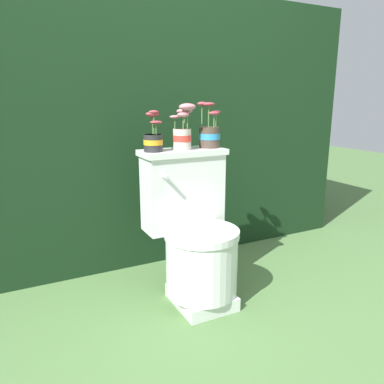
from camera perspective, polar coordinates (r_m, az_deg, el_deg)
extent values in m
plane|color=#4C703D|center=(2.00, -0.62, -17.48)|extent=(12.00, 12.00, 0.00)
cube|color=black|center=(2.78, -11.30, 9.53)|extent=(3.11, 1.05, 1.68)
cube|color=silver|center=(2.04, 1.44, -15.68)|extent=(0.27, 0.32, 0.07)
cylinder|color=silver|center=(1.95, 1.47, -10.95)|extent=(0.37, 0.37, 0.30)
cylinder|color=silver|center=(1.89, 1.50, -6.30)|extent=(0.38, 0.38, 0.04)
cube|color=silver|center=(2.02, -1.39, -0.03)|extent=(0.43, 0.18, 0.40)
cube|color=silver|center=(1.98, -1.43, 6.08)|extent=(0.45, 0.20, 0.03)
cylinder|color=silver|center=(1.83, -4.05, 2.36)|extent=(0.02, 0.05, 0.02)
cylinder|color=#262628|center=(1.90, -5.94, 7.44)|extent=(0.09, 0.09, 0.09)
cylinder|color=orange|center=(1.90, -5.94, 7.57)|extent=(0.10, 0.10, 0.03)
cylinder|color=#332319|center=(1.89, -5.97, 8.56)|extent=(0.09, 0.09, 0.01)
cylinder|color=#4C753D|center=(1.88, -5.49, 9.55)|extent=(0.01, 0.01, 0.05)
ellipsoid|color=#93333D|center=(1.88, -5.51, 10.53)|extent=(0.06, 0.04, 0.02)
cylinder|color=#4C753D|center=(1.91, -6.00, 10.13)|extent=(0.01, 0.01, 0.09)
ellipsoid|color=#93333D|center=(1.90, -6.04, 11.73)|extent=(0.07, 0.05, 0.03)
cylinder|color=#4C753D|center=(1.90, -5.82, 10.31)|extent=(0.01, 0.01, 0.10)
ellipsoid|color=#93333D|center=(1.89, -5.86, 12.03)|extent=(0.05, 0.04, 0.02)
cylinder|color=beige|center=(1.96, -1.51, 8.04)|extent=(0.09, 0.09, 0.11)
cylinder|color=red|center=(1.96, -1.51, 8.20)|extent=(0.10, 0.10, 0.03)
cylinder|color=#332319|center=(1.96, -1.52, 9.44)|extent=(0.09, 0.09, 0.01)
cylinder|color=#4C753D|center=(2.00, -1.14, 10.83)|extent=(0.01, 0.01, 0.08)
ellipsoid|color=#B26B75|center=(1.99, -1.15, 12.21)|extent=(0.09, 0.06, 0.03)
cylinder|color=#4C753D|center=(1.94, -0.71, 11.05)|extent=(0.01, 0.01, 0.10)
ellipsoid|color=#B26B75|center=(1.94, -0.71, 12.84)|extent=(0.09, 0.06, 0.04)
cylinder|color=#4C753D|center=(1.93, -1.34, 10.51)|extent=(0.01, 0.01, 0.06)
ellipsoid|color=#B26B75|center=(1.93, -1.35, 11.69)|extent=(0.06, 0.05, 0.03)
cylinder|color=#4C753D|center=(1.96, -2.62, 10.41)|extent=(0.01, 0.01, 0.06)
ellipsoid|color=#B26B75|center=(1.96, -2.63, 11.37)|extent=(0.06, 0.04, 0.02)
cylinder|color=#47382D|center=(2.05, 2.68, 8.33)|extent=(0.11, 0.11, 0.11)
cylinder|color=#2D84BC|center=(2.05, 2.68, 8.48)|extent=(0.12, 0.12, 0.03)
cylinder|color=#332319|center=(2.05, 2.70, 9.71)|extent=(0.10, 0.10, 0.01)
cylinder|color=#4C753D|center=(2.00, 3.37, 10.75)|extent=(0.01, 0.01, 0.07)
ellipsoid|color=#93333D|center=(2.00, 3.39, 11.90)|extent=(0.06, 0.04, 0.02)
cylinder|color=#4C753D|center=(2.05, 1.53, 11.50)|extent=(0.01, 0.01, 0.11)
ellipsoid|color=#93333D|center=(2.05, 1.54, 13.29)|extent=(0.05, 0.04, 0.02)
cylinder|color=#4C753D|center=(2.08, 3.66, 10.97)|extent=(0.01, 0.01, 0.08)
ellipsoid|color=#93333D|center=(2.08, 3.68, 12.13)|extent=(0.05, 0.04, 0.01)
cylinder|color=#4C753D|center=(2.03, 2.55, 11.45)|extent=(0.01, 0.01, 0.11)
ellipsoid|color=#93333D|center=(2.03, 2.57, 13.23)|extent=(0.07, 0.05, 0.02)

